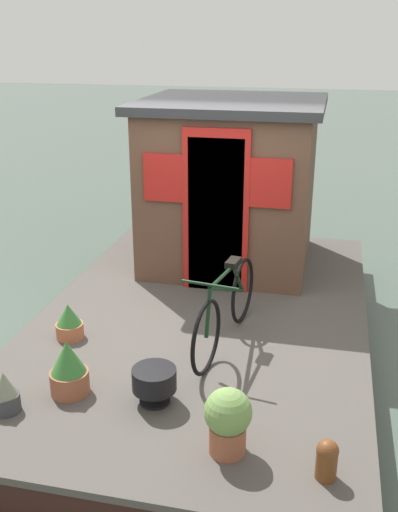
{
  "coord_description": "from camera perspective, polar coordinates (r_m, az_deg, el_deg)",
  "views": [
    {
      "loc": [
        -5.38,
        -1.18,
        3.14
      ],
      "look_at": [
        -0.2,
        0.0,
        1.11
      ],
      "focal_mm": 41.55,
      "sensor_mm": 36.0,
      "label": 1
    }
  ],
  "objects": [
    {
      "name": "ground_plane",
      "position": [
        6.34,
        0.41,
        -8.77
      ],
      "size": [
        60.0,
        60.0,
        0.0
      ],
      "primitive_type": "plane",
      "color": "#47564C"
    },
    {
      "name": "houseboat_deck",
      "position": [
        6.24,
        0.41,
        -7.13
      ],
      "size": [
        5.3,
        3.29,
        0.41
      ],
      "color": "#4C4742",
      "rests_on": "ground_plane"
    },
    {
      "name": "houseboat_cabin",
      "position": [
        7.23,
        3.09,
        7.07
      ],
      "size": [
        2.06,
        2.11,
        1.99
      ],
      "color": "brown",
      "rests_on": "houseboat_deck"
    },
    {
      "name": "bicycle",
      "position": [
        5.41,
        2.62,
        -5.03
      ],
      "size": [
        1.66,
        0.5,
        0.78
      ],
      "color": "black",
      "rests_on": "houseboat_deck"
    },
    {
      "name": "potted_plant_fern",
      "position": [
        4.83,
        -18.14,
        -12.41
      ],
      "size": [
        0.21,
        0.21,
        0.34
      ],
      "color": "#38383D",
      "rests_on": "houseboat_deck"
    },
    {
      "name": "potted_plant_basil",
      "position": [
        4.16,
        2.8,
        -15.43
      ],
      "size": [
        0.33,
        0.33,
        0.49
      ],
      "color": "#935138",
      "rests_on": "houseboat_deck"
    },
    {
      "name": "potted_plant_mint",
      "position": [
        4.89,
        -12.45,
        -10.55
      ],
      "size": [
        0.31,
        0.31,
        0.46
      ],
      "color": "#935138",
      "rests_on": "houseboat_deck"
    },
    {
      "name": "potted_plant_sage",
      "position": [
        5.73,
        -12.4,
        -6.21
      ],
      "size": [
        0.26,
        0.26,
        0.34
      ],
      "color": "#B2603D",
      "rests_on": "houseboat_deck"
    },
    {
      "name": "charcoal_grill",
      "position": [
        4.69,
        -4.33,
        -11.86
      ],
      "size": [
        0.35,
        0.35,
        0.29
      ],
      "color": "black",
      "rests_on": "houseboat_deck"
    },
    {
      "name": "mooring_bollard",
      "position": [
        4.11,
        12.21,
        -18.49
      ],
      "size": [
        0.15,
        0.15,
        0.29
      ],
      "color": "brown",
      "rests_on": "houseboat_deck"
    }
  ]
}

